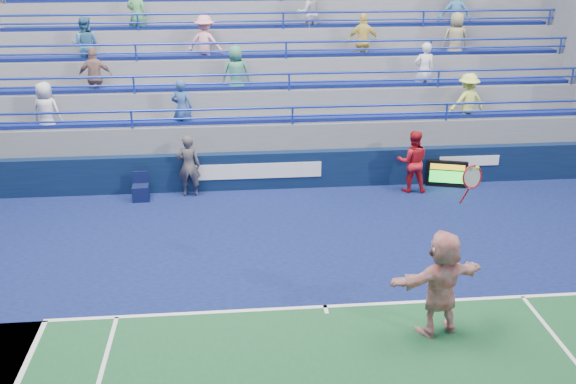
{
  "coord_description": "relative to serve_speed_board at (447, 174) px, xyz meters",
  "views": [
    {
      "loc": [
        -1.75,
        -10.88,
        7.02
      ],
      "look_at": [
        -0.52,
        2.5,
        1.5
      ],
      "focal_mm": 40.0,
      "sensor_mm": 36.0,
      "label": 1
    }
  ],
  "objects": [
    {
      "name": "serve_speed_board",
      "position": [
        0.0,
        0.0,
        0.0
      ],
      "size": [
        1.14,
        0.44,
        0.8
      ],
      "color": "black",
      "rests_on": "ground"
    },
    {
      "name": "line_judge",
      "position": [
        -7.44,
        0.02,
        0.49
      ],
      "size": [
        0.66,
        0.43,
        1.79
      ],
      "primitive_type": "imported",
      "rotation": [
        0.0,
        0.0,
        3.15
      ],
      "color": "#131535",
      "rests_on": "ground"
    },
    {
      "name": "judge_chair",
      "position": [
        -8.78,
        -0.19,
        -0.15
      ],
      "size": [
        0.46,
        0.46,
        0.8
      ],
      "color": "#0B1238",
      "rests_on": "ground"
    },
    {
      "name": "tennis_player",
      "position": [
        -2.5,
        -7.1,
        0.64
      ],
      "size": [
        2.01,
        1.11,
        3.32
      ],
      "color": "white",
      "rests_on": "ground"
    },
    {
      "name": "sponsor_wall",
      "position": [
        -4.47,
        0.39,
        0.15
      ],
      "size": [
        18.0,
        0.32,
        1.1
      ],
      "color": "#091733",
      "rests_on": "ground"
    },
    {
      "name": "ground",
      "position": [
        -4.47,
        -6.11,
        -0.4
      ],
      "size": [
        120.0,
        120.0,
        0.0
      ],
      "primitive_type": "plane",
      "color": "#333538"
    },
    {
      "name": "bleacher_stand",
      "position": [
        -4.48,
        4.16,
        1.15
      ],
      "size": [
        18.0,
        5.6,
        6.13
      ],
      "color": "slate",
      "rests_on": "ground"
    },
    {
      "name": "ball_girl",
      "position": [
        -1.12,
        -0.22,
        0.5
      ],
      "size": [
        0.97,
        0.8,
        1.81
      ],
      "primitive_type": "imported",
      "rotation": [
        0.0,
        0.0,
        3.0
      ],
      "color": "red",
      "rests_on": "ground"
    }
  ]
}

